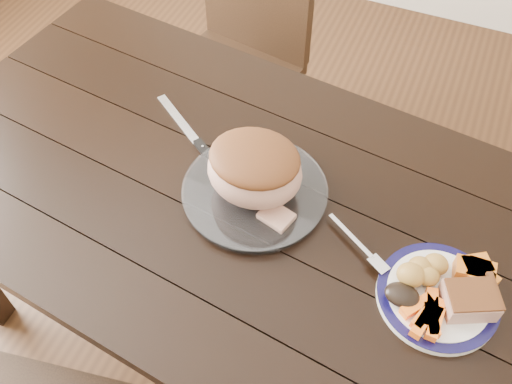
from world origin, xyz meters
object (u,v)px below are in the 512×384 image
at_px(fork, 361,247).
at_px(serving_platter, 255,193).
at_px(pork_slice, 469,300).
at_px(roast_joint, 255,171).
at_px(chair_far, 239,50).
at_px(dinner_plate, 437,297).
at_px(carving_knife, 201,146).
at_px(dining_table, 229,212).

bearing_deg(fork, serving_platter, -159.98).
relative_size(pork_slice, roast_joint, 0.46).
height_order(chair_far, pork_slice, chair_far).
distance_m(dinner_plate, carving_knife, 0.65).
height_order(dinner_plate, carving_knife, dinner_plate).
distance_m(roast_joint, carving_knife, 0.21).
xyz_separation_m(dinner_plate, fork, (-0.17, 0.05, 0.01)).
bearing_deg(carving_knife, serving_platter, 9.69).
bearing_deg(dinner_plate, carving_knife, 163.63).
relative_size(chair_far, serving_platter, 2.85).
relative_size(serving_platter, carving_knife, 1.18).
relative_size(chair_far, dinner_plate, 3.78).
relative_size(pork_slice, carving_knife, 0.36).
distance_m(dining_table, dinner_plate, 0.53).
height_order(dining_table, roast_joint, roast_joint).
bearing_deg(serving_platter, dinner_plate, -12.75).
relative_size(serving_platter, roast_joint, 1.52).
xyz_separation_m(pork_slice, carving_knife, (-0.68, 0.19, -0.04)).
xyz_separation_m(pork_slice, fork, (-0.23, 0.05, -0.02)).
bearing_deg(roast_joint, fork, -11.48).
bearing_deg(dining_table, roast_joint, 6.25).
height_order(dining_table, dinner_plate, dinner_plate).
distance_m(dining_table, roast_joint, 0.19).
distance_m(chair_far, carving_knife, 0.71).
xyz_separation_m(dining_table, pork_slice, (0.56, -0.10, 0.13)).
height_order(fork, carving_knife, fork).
bearing_deg(pork_slice, serving_platter, 168.11).
bearing_deg(roast_joint, dining_table, -173.75).
xyz_separation_m(serving_platter, pork_slice, (0.50, -0.11, 0.03)).
bearing_deg(dining_table, carving_knife, 141.77).
xyz_separation_m(dinner_plate, roast_joint, (-0.44, 0.10, 0.08)).
relative_size(dining_table, dinner_plate, 6.90).
distance_m(fork, roast_joint, 0.28).
height_order(dining_table, serving_platter, serving_platter).
bearing_deg(fork, dinner_plate, 16.82).
distance_m(dining_table, pork_slice, 0.59).
bearing_deg(roast_joint, serving_platter, -90.00).
relative_size(dinner_plate, roast_joint, 1.15).
bearing_deg(pork_slice, roast_joint, 168.11).
xyz_separation_m(dining_table, serving_platter, (0.07, 0.01, 0.10)).
relative_size(pork_slice, fork, 0.61).
relative_size(dining_table, roast_joint, 7.94).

